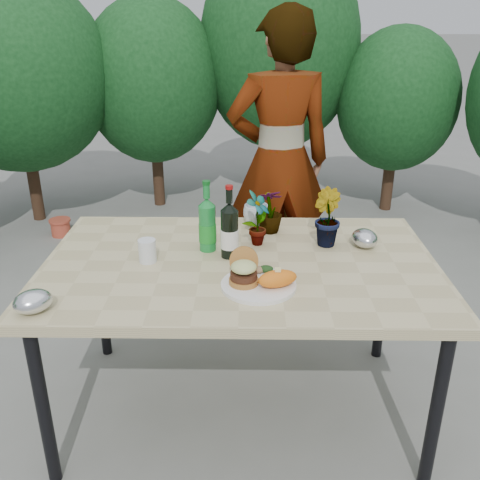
{
  "coord_description": "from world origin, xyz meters",
  "views": [
    {
      "loc": [
        0.03,
        -1.96,
        1.7
      ],
      "look_at": [
        0.0,
        -0.08,
        0.88
      ],
      "focal_mm": 40.0,
      "sensor_mm": 36.0,
      "label": 1
    }
  ],
  "objects_px": {
    "patio_table": "(240,274)",
    "wine_bottle": "(230,231)",
    "dinner_plate": "(259,285)",
    "person": "(280,162)"
  },
  "relations": [
    {
      "from": "wine_bottle",
      "to": "dinner_plate",
      "type": "bearing_deg",
      "value": -56.14
    },
    {
      "from": "patio_table",
      "to": "wine_bottle",
      "type": "relative_size",
      "value": 5.19
    },
    {
      "from": "patio_table",
      "to": "person",
      "type": "xyz_separation_m",
      "value": [
        0.22,
        1.13,
        0.17
      ]
    },
    {
      "from": "dinner_plate",
      "to": "person",
      "type": "bearing_deg",
      "value": 83.79
    },
    {
      "from": "patio_table",
      "to": "wine_bottle",
      "type": "distance_m",
      "value": 0.18
    },
    {
      "from": "patio_table",
      "to": "wine_bottle",
      "type": "xyz_separation_m",
      "value": [
        -0.04,
        0.05,
        0.17
      ]
    },
    {
      "from": "wine_bottle",
      "to": "person",
      "type": "bearing_deg",
      "value": 86.79
    },
    {
      "from": "patio_table",
      "to": "dinner_plate",
      "type": "xyz_separation_m",
      "value": [
        0.07,
        -0.22,
        0.06
      ]
    },
    {
      "from": "patio_table",
      "to": "person",
      "type": "bearing_deg",
      "value": 79.11
    },
    {
      "from": "dinner_plate",
      "to": "person",
      "type": "distance_m",
      "value": 1.36
    }
  ]
}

